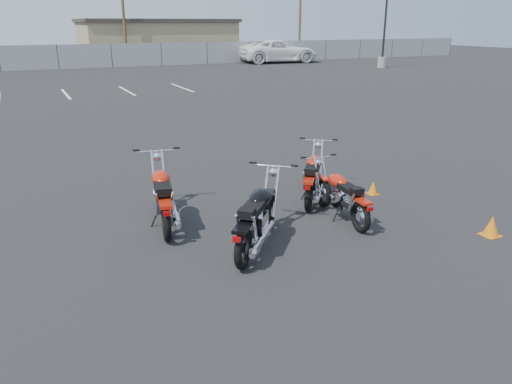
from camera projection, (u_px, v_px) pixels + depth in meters
name	position (u px, v px, depth m)	size (l,w,h in m)	color
ground	(261.00, 242.00, 8.08)	(120.00, 120.00, 0.00)	black
motorcycle_front_red	(163.00, 196.00, 8.68)	(0.95, 2.27, 1.11)	black
motorcycle_second_black	(258.00, 218.00, 7.76)	(1.79, 1.95, 1.09)	black
motorcycle_third_red	(313.00, 177.00, 9.93)	(1.61, 1.90, 1.03)	black
motorcycle_rear_red	(342.00, 196.00, 8.93)	(0.75, 1.95, 0.96)	black
training_cone_near	(373.00, 188.00, 10.31)	(0.23, 0.23, 0.27)	orange
training_cone_far	(492.00, 226.00, 8.29)	(0.29, 0.29, 0.34)	orange
light_pole_east	(384.00, 32.00, 38.40)	(0.80, 0.70, 10.18)	gray
chainlink_fence	(58.00, 57.00, 37.68)	(80.06, 0.06, 1.80)	gray
tan_building_east	(156.00, 39.00, 49.14)	(14.40, 9.40, 3.70)	#988A62
utility_pole_c	(123.00, 6.00, 42.32)	(1.80, 0.24, 9.00)	#4B3823
utility_pole_d	(300.00, 9.00, 50.52)	(1.80, 0.24, 9.00)	#4B3823
parking_line_stripes	(33.00, 96.00, 24.14)	(15.12, 4.00, 0.01)	silver
white_van	(279.00, 45.00, 43.67)	(8.03, 3.21, 3.05)	white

